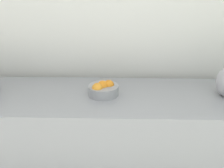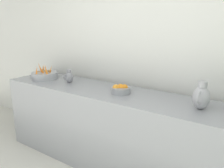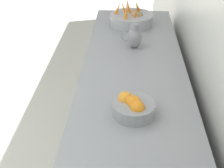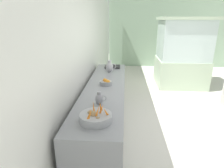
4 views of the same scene
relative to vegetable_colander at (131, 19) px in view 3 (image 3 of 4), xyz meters
name	(u,v)px [view 3 (image 3 of 4)]	position (x,y,z in m)	size (l,w,h in m)	color
vegetable_colander	(131,19)	(0.00, 0.00, 0.00)	(0.35, 0.35, 0.22)	#9EA0A5
orange_bowl	(133,107)	(-0.01, 1.22, -0.01)	(0.21, 0.21, 0.10)	gray
metal_pitcher_short	(134,37)	(-0.02, 0.44, 0.03)	(0.15, 0.10, 0.17)	gray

